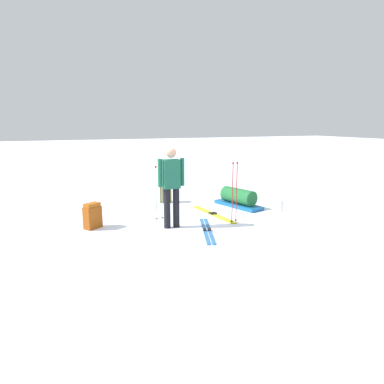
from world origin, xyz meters
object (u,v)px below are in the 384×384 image
Objects in this scene: ski_pair_far at (213,214)px; thermos_bottle at (281,206)px; backpack_bright at (166,193)px; ski_poles_planted_far at (235,190)px; gear_sled at (238,198)px; backpack_large_dark at (93,216)px; ski_pair_near at (207,230)px; ski_poles_planted_near at (159,190)px; skier_standing at (171,183)px.

ski_pair_far is 6.94× the size of thermos_bottle.
backpack_bright reaches higher than thermos_bottle.
backpack_bright is 2.67m from ski_poles_planted_far.
backpack_large_dark is at bearing 7.07° from gear_sled.
gear_sled is at bearing -172.93° from backpack_large_dark.
gear_sled is (-0.87, -1.30, -0.53)m from ski_poles_planted_far.
ski_pair_far is at bearing -83.07° from ski_poles_planted_far.
backpack_large_dark is 3.82m from gear_sled.
thermos_bottle is at bearing 132.60° from gear_sled.
ski_pair_near is 1.11m from ski_poles_planted_far.
ski_poles_planted_near is (-1.46, 0.00, 0.44)m from backpack_large_dark.
backpack_large_dark is (2.14, -1.10, 0.25)m from ski_pair_near.
skier_standing is 3.12m from thermos_bottle.
ski_poles_planted_near is at bearing 11.54° from gear_sled.
ski_poles_planted_near is (1.36, 0.02, 0.69)m from ski_pair_far.
backpack_bright is 0.44× the size of ski_poles_planted_near.
backpack_bright is 2.02m from gear_sled.
thermos_bottle is (-0.76, 0.83, -0.09)m from gear_sled.
backpack_bright is (-0.63, -2.28, -0.68)m from skier_standing.
ski_pair_far is at bearing -121.44° from ski_pair_near.
ski_poles_planted_near is at bearing 0.81° from ski_pair_far.
skier_standing is 2.58m from gear_sled.
backpack_large_dark reaches higher than gear_sled.
backpack_large_dark is 0.97× the size of backpack_bright.
skier_standing is 3.13× the size of backpack_large_dark.
ski_pair_far is 1.23× the size of gear_sled.
skier_standing reaches higher than thermos_bottle.
gear_sled reaches higher than ski_pair_far.
thermos_bottle is (-3.00, -0.23, -0.82)m from skier_standing.
thermos_bottle is (-2.42, -0.74, 0.12)m from ski_pair_near.
ski_poles_planted_far is at bearing 150.49° from ski_poles_planted_near.
ski_pair_near is 1.46m from ski_poles_planted_near.
ski_poles_planted_far is 5.24× the size of thermos_bottle.
thermos_bottle is at bearing 175.51° from backpack_large_dark.
skier_standing is at bearing 159.29° from backpack_large_dark.
backpack_large_dark is 0.37× the size of gear_sled.
ski_poles_planted_far is (-1.37, 0.24, -0.20)m from skier_standing.
ski_pair_near is 2.53m from thermos_bottle.
skier_standing is 6.54× the size of thermos_bottle.
backpack_bright is 1.89m from ski_poles_planted_near.
skier_standing reaches higher than gear_sled.
ski_poles_planted_near reaches higher than ski_pair_near.
backpack_large_dark is at bearing -0.19° from ski_poles_planted_near.
ski_pair_far is at bearing -154.56° from skier_standing.
backpack_bright reaches higher than ski_pair_far.
ski_poles_planted_near reaches higher than ski_pair_far.
gear_sled is at bearing -154.89° from ski_pair_far.
gear_sled is at bearing -136.49° from ski_pair_near.
ski_pair_far is at bearing -179.19° from ski_poles_planted_near.
skier_standing is at bearing 98.71° from ski_poles_planted_near.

